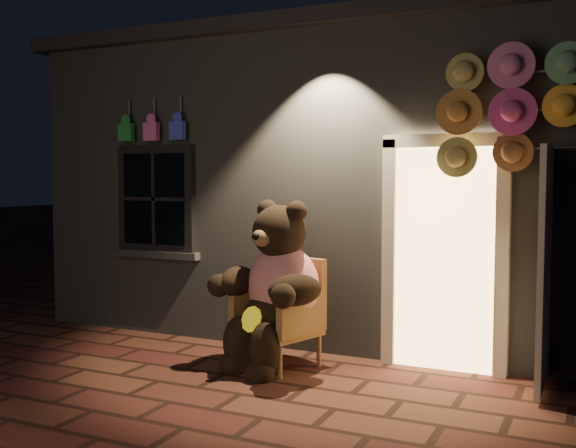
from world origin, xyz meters
The scene contains 5 objects.
ground centered at (0.00, 0.00, 0.00)m, with size 60.00×60.00×0.00m, color #502C1E.
shop_building centered at (0.00, 3.99, 1.74)m, with size 7.30×5.95×3.51m.
wicker_armchair centered at (-0.06, 0.95, 0.51)m, with size 0.85×0.81×1.02m.
teddy_bear centered at (-0.09, 0.82, 0.75)m, with size 1.14×1.05×1.64m.
hat_rack centered at (2.09, 1.28, 2.41)m, with size 1.78×0.22×2.93m.
Camera 1 is at (2.70, -4.76, 1.80)m, focal length 42.00 mm.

